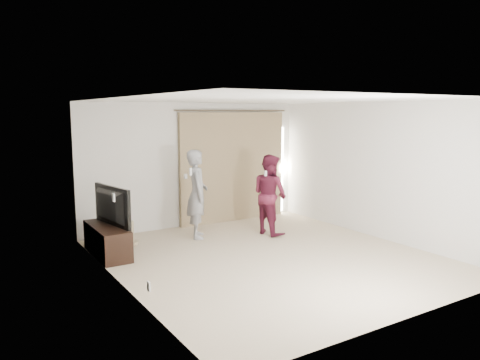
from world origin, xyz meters
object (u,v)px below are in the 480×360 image
Objects in this scene: tv_console at (107,241)px; person_man at (197,194)px; tv at (106,206)px; person_woman at (270,194)px.

person_man reaches higher than tv_console.
person_woman is (3.16, -0.30, -0.05)m from tv.
person_man is at bearing 159.36° from person_woman.
tv_console is at bearing -0.00° from tv.
tv is at bearing -173.41° from person_man.
person_woman is (1.35, -0.51, -0.06)m from person_man.
tv is 0.68× the size of person_man.
person_man is at bearing -93.44° from tv.
person_man is at bearing 6.59° from tv_console.
person_woman reaches higher than tv.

